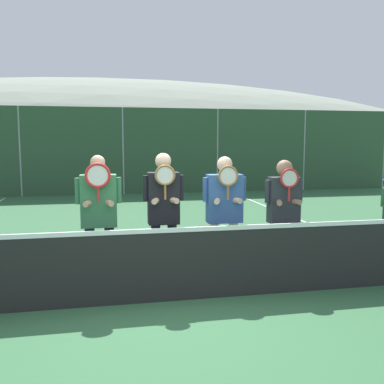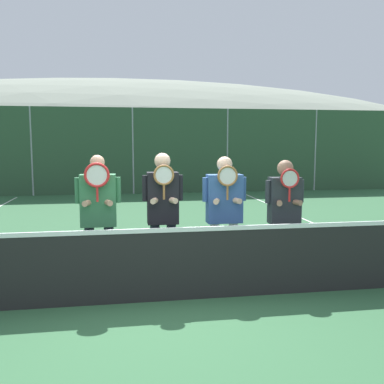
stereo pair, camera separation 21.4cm
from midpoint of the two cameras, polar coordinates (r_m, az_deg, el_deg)
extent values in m
plane|color=#2D5B38|center=(5.58, -5.26, -14.36)|extent=(120.00, 120.00, 0.00)
ellipsoid|color=gray|center=(60.82, -10.86, 4.71)|extent=(101.77, 56.54, 19.79)
cube|color=#9EA3A8|center=(24.61, -10.87, 5.60)|extent=(23.90, 5.00, 3.15)
cube|color=#4C4C51|center=(24.64, -10.96, 9.69)|extent=(24.40, 5.50, 0.36)
cylinder|color=gray|center=(16.91, -22.30, 5.02)|extent=(0.06, 0.06, 3.30)
cylinder|color=gray|center=(16.61, -9.53, 5.41)|extent=(0.06, 0.06, 3.30)
cylinder|color=gray|center=(17.14, 3.07, 5.53)|extent=(0.06, 0.06, 3.30)
cylinder|color=gray|center=(18.42, 14.41, 5.41)|extent=(0.06, 0.06, 3.30)
cylinder|color=gray|center=(20.32, 23.96, 5.15)|extent=(0.06, 0.06, 3.30)
cube|color=#2D4C33|center=(16.61, -9.53, 5.41)|extent=(22.35, 0.02, 3.30)
cube|color=black|center=(5.44, -5.31, -9.98)|extent=(11.15, 0.02, 0.89)
cube|color=white|center=(5.32, -5.37, -5.15)|extent=(11.15, 0.03, 0.06)
cube|color=white|center=(9.67, 18.49, -5.57)|extent=(0.05, 16.00, 0.01)
cylinder|color=#232838|center=(5.98, -14.42, -8.68)|extent=(0.13, 0.13, 0.88)
cylinder|color=#232838|center=(5.97, -11.91, -8.63)|extent=(0.13, 0.13, 0.88)
cube|color=#337047|center=(5.82, -13.37, -1.15)|extent=(0.47, 0.22, 0.70)
sphere|color=tan|center=(5.77, -13.51, 3.86)|extent=(0.19, 0.19, 0.19)
cylinder|color=#337047|center=(5.81, -15.97, 0.13)|extent=(0.08, 0.08, 0.34)
cylinder|color=#337047|center=(5.79, -10.84, 0.25)|extent=(0.08, 0.08, 0.34)
cylinder|color=tan|center=(5.73, -14.57, -1.44)|extent=(0.16, 0.27, 0.08)
cylinder|color=tan|center=(5.72, -12.22, -1.39)|extent=(0.16, 0.27, 0.08)
cylinder|color=red|center=(5.62, -13.46, -0.33)|extent=(0.03, 0.03, 0.20)
torus|color=red|center=(5.60, -13.53, 2.16)|extent=(0.33, 0.04, 0.33)
cylinder|color=silver|center=(5.60, -13.53, 2.16)|extent=(0.27, 0.00, 0.27)
cylinder|color=#232838|center=(5.96, -5.91, -8.47)|extent=(0.13, 0.13, 0.89)
cylinder|color=#232838|center=(5.99, -3.69, -8.39)|extent=(0.13, 0.13, 0.89)
cube|color=black|center=(5.82, -4.88, -0.83)|extent=(0.42, 0.22, 0.71)
sphere|color=#DBB293|center=(5.77, -4.93, 4.14)|extent=(0.22, 0.22, 0.22)
cylinder|color=black|center=(5.78, -7.21, 0.48)|extent=(0.08, 0.08, 0.35)
cylinder|color=black|center=(5.83, -2.60, 0.58)|extent=(0.08, 0.08, 0.35)
cylinder|color=#DBB293|center=(5.72, -5.82, -1.12)|extent=(0.16, 0.27, 0.08)
cylinder|color=#DBB293|center=(5.74, -3.74, -1.07)|extent=(0.16, 0.27, 0.08)
cylinder|color=#936033|center=(5.63, -4.68, -0.01)|extent=(0.03, 0.03, 0.20)
torus|color=#936033|center=(5.61, -4.70, 2.26)|extent=(0.28, 0.03, 0.28)
cylinder|color=silver|center=(5.61, -4.70, 2.26)|extent=(0.23, 0.00, 0.23)
cylinder|color=white|center=(6.18, 2.05, -8.04)|extent=(0.13, 0.13, 0.86)
cylinder|color=white|center=(6.24, 4.51, -7.89)|extent=(0.13, 0.13, 0.86)
cube|color=#335693|center=(6.06, 3.34, -0.87)|extent=(0.50, 0.22, 0.68)
sphere|color=#DBB293|center=(6.02, 3.37, 3.73)|extent=(0.22, 0.22, 0.22)
cylinder|color=#335693|center=(5.98, 0.81, 0.33)|extent=(0.08, 0.08, 0.34)
cylinder|color=#335693|center=(6.12, 5.83, 0.44)|extent=(0.08, 0.08, 0.34)
cylinder|color=#DBB293|center=(5.95, 2.40, -1.15)|extent=(0.16, 0.27, 0.08)
cylinder|color=#DBB293|center=(6.01, 4.70, -1.08)|extent=(0.16, 0.27, 0.08)
cylinder|color=#936033|center=(5.87, 3.79, -0.07)|extent=(0.03, 0.03, 0.20)
torus|color=#936033|center=(5.85, 3.80, 2.15)|extent=(0.29, 0.03, 0.29)
cylinder|color=silver|center=(5.85, 3.80, 2.15)|extent=(0.24, 0.00, 0.24)
cylinder|color=#232838|center=(6.37, 10.01, -7.79)|extent=(0.13, 0.13, 0.84)
cylinder|color=#232838|center=(6.46, 12.02, -7.63)|extent=(0.13, 0.13, 0.84)
cube|color=#282D33|center=(6.28, 11.18, -1.05)|extent=(0.44, 0.22, 0.66)
sphere|color=#997056|center=(6.23, 11.28, 3.17)|extent=(0.23, 0.23, 0.23)
cylinder|color=#282D33|center=(6.17, 9.10, 0.08)|extent=(0.08, 0.08, 0.33)
cylinder|color=#282D33|center=(6.36, 13.25, 0.18)|extent=(0.08, 0.08, 0.33)
cylinder|color=#997056|center=(6.15, 10.55, -1.31)|extent=(0.16, 0.27, 0.08)
cylinder|color=#997056|center=(6.24, 12.42, -1.25)|extent=(0.16, 0.27, 0.08)
cylinder|color=red|center=(6.10, 11.85, -0.27)|extent=(0.03, 0.03, 0.20)
torus|color=red|center=(6.08, 11.90, 1.81)|extent=(0.27, 0.03, 0.27)
cylinder|color=silver|center=(6.08, 11.90, 1.81)|extent=(0.23, 0.00, 0.23)
cylinder|color=black|center=(20.67, -24.51, 1.38)|extent=(0.60, 0.16, 0.60)
cube|color=slate|center=(18.78, -15.38, 2.61)|extent=(4.43, 1.86, 0.87)
cube|color=#2D3842|center=(18.74, -15.45, 5.03)|extent=(2.43, 1.71, 0.71)
cylinder|color=black|center=(17.82, -10.93, 1.11)|extent=(0.60, 0.16, 0.60)
cylinder|color=black|center=(19.72, -10.97, 1.64)|extent=(0.60, 0.16, 0.60)
cylinder|color=black|center=(18.04, -20.10, 0.89)|extent=(0.60, 0.16, 0.60)
cylinder|color=black|center=(19.91, -19.28, 1.43)|extent=(0.60, 0.16, 0.60)
cube|color=maroon|center=(19.17, -1.12, 2.86)|extent=(4.19, 1.77, 0.83)
cube|color=#2D3842|center=(19.13, -1.13, 5.12)|extent=(2.30, 1.63, 0.68)
cylinder|color=black|center=(18.62, 3.51, 1.46)|extent=(0.60, 0.16, 0.60)
cylinder|color=black|center=(20.36, 2.21, 1.91)|extent=(0.60, 0.16, 0.60)
cylinder|color=black|center=(18.11, -4.85, 1.30)|extent=(0.60, 0.16, 0.60)
cylinder|color=black|center=(19.90, -5.44, 1.78)|extent=(0.60, 0.16, 0.60)
cube|color=navy|center=(20.39, 12.00, 2.99)|extent=(4.34, 1.76, 0.86)
cube|color=#2D3842|center=(20.36, 12.06, 5.18)|extent=(2.39, 1.61, 0.70)
cylinder|color=black|center=(20.22, 16.65, 1.60)|extent=(0.60, 0.16, 0.60)
cylinder|color=black|center=(21.82, 14.45, 2.03)|extent=(0.60, 0.16, 0.60)
cylinder|color=black|center=(19.07, 9.15, 1.51)|extent=(0.60, 0.16, 0.60)
cylinder|color=black|center=(20.75, 7.42, 1.95)|extent=(0.60, 0.16, 0.60)
cube|color=#285638|center=(23.06, 22.81, 2.96)|extent=(4.56, 1.74, 0.81)
cube|color=#2D3842|center=(23.03, 22.90, 4.78)|extent=(2.51, 1.60, 0.66)
cylinder|color=black|center=(21.53, 20.82, 1.74)|extent=(0.60, 0.16, 0.60)
cylinder|color=black|center=(23.05, 18.47, 2.13)|extent=(0.60, 0.16, 0.60)
camera|label=1|loc=(0.11, -91.00, -0.12)|focal=40.00mm
camera|label=2|loc=(0.11, 89.00, 0.12)|focal=40.00mm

